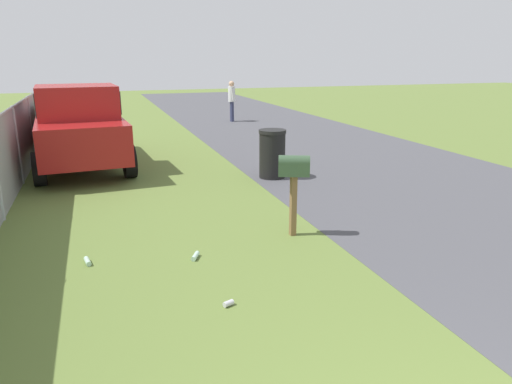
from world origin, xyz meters
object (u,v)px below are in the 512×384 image
object	(u,v)px
trash_bin	(272,154)
pedestrian	(232,98)
mailbox	(294,172)
pickup_truck	(79,125)

from	to	relation	value
trash_bin	pedestrian	bearing A→B (deg)	-10.39
trash_bin	pedestrian	size ratio (longest dim) A/B	0.65
mailbox	trash_bin	world-z (taller)	mailbox
mailbox	trash_bin	bearing A→B (deg)	6.76
pedestrian	mailbox	bearing A→B (deg)	-99.04
pickup_truck	trash_bin	size ratio (longest dim) A/B	4.60
mailbox	trash_bin	xyz separation A→B (m)	(3.60, -0.99, -0.46)
pickup_truck	pedestrian	xyz separation A→B (m)	(7.36, -6.05, -0.10)
pickup_truck	trash_bin	xyz separation A→B (m)	(-2.50, -4.24, -0.54)
mailbox	pedestrian	size ratio (longest dim) A/B	0.75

